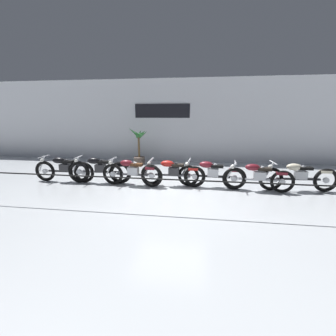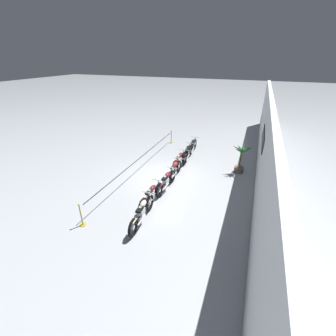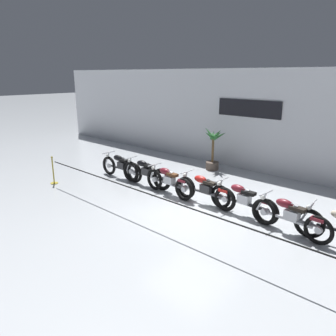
{
  "view_description": "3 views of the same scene",
  "coord_description": "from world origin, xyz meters",
  "px_view_note": "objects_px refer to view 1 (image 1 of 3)",
  "views": [
    {
      "loc": [
        0.87,
        -6.8,
        2.44
      ],
      "look_at": [
        -0.15,
        0.44,
        0.68
      ],
      "focal_mm": 24.0,
      "sensor_mm": 36.0,
      "label": 1
    },
    {
      "loc": [
        10.67,
        4.4,
        6.35
      ],
      "look_at": [
        0.22,
        0.35,
        0.69
      ],
      "focal_mm": 24.0,
      "sensor_mm": 36.0,
      "label": 2
    },
    {
      "loc": [
        5.66,
        -7.25,
        3.96
      ],
      "look_at": [
        -1.37,
        0.4,
        0.98
      ],
      "focal_mm": 35.0,
      "sensor_mm": 36.0,
      "label": 3
    }
  ],
  "objects_px": {
    "motorcycle_maroon_2": "(132,172)",
    "motorcycle_maroon_4": "(211,174)",
    "motorcycle_black_1": "(99,170)",
    "motorcycle_red_3": "(172,173)",
    "motorcycle_maroon_5": "(257,177)",
    "stanchion_far_left": "(104,182)",
    "motorcycle_cream_6": "(298,177)",
    "motorcycle_black_0": "(64,169)",
    "potted_palm_left_of_row": "(139,146)"
  },
  "relations": [
    {
      "from": "motorcycle_cream_6",
      "to": "motorcycle_red_3",
      "type": "bearing_deg",
      "value": -179.46
    },
    {
      "from": "potted_palm_left_of_row",
      "to": "stanchion_far_left",
      "type": "xyz_separation_m",
      "value": [
        0.57,
        -5.6,
        -0.15
      ]
    },
    {
      "from": "motorcycle_red_3",
      "to": "motorcycle_maroon_4",
      "type": "height_order",
      "value": "motorcycle_red_3"
    },
    {
      "from": "motorcycle_red_3",
      "to": "motorcycle_cream_6",
      "type": "xyz_separation_m",
      "value": [
        4.08,
        0.04,
        0.01
      ]
    },
    {
      "from": "motorcycle_red_3",
      "to": "potted_palm_left_of_row",
      "type": "height_order",
      "value": "potted_palm_left_of_row"
    },
    {
      "from": "motorcycle_black_1",
      "to": "motorcycle_maroon_4",
      "type": "bearing_deg",
      "value": 0.78
    },
    {
      "from": "motorcycle_black_0",
      "to": "motorcycle_red_3",
      "type": "distance_m",
      "value": 4.0
    },
    {
      "from": "motorcycle_cream_6",
      "to": "motorcycle_black_0",
      "type": "bearing_deg",
      "value": -179.34
    },
    {
      "from": "motorcycle_cream_6",
      "to": "potted_palm_left_of_row",
      "type": "height_order",
      "value": "potted_palm_left_of_row"
    },
    {
      "from": "motorcycle_black_1",
      "to": "potted_palm_left_of_row",
      "type": "distance_m",
      "value": 3.5
    },
    {
      "from": "motorcycle_red_3",
      "to": "stanchion_far_left",
      "type": "relative_size",
      "value": 0.22
    },
    {
      "from": "motorcycle_black_1",
      "to": "motorcycle_cream_6",
      "type": "distance_m",
      "value": 6.73
    },
    {
      "from": "motorcycle_maroon_2",
      "to": "motorcycle_cream_6",
      "type": "bearing_deg",
      "value": 1.96
    },
    {
      "from": "motorcycle_black_1",
      "to": "motorcycle_black_0",
      "type": "bearing_deg",
      "value": -178.51
    },
    {
      "from": "motorcycle_maroon_4",
      "to": "motorcycle_red_3",
      "type": "bearing_deg",
      "value": -178.49
    },
    {
      "from": "motorcycle_red_3",
      "to": "motorcycle_maroon_5",
      "type": "distance_m",
      "value": 2.78
    },
    {
      "from": "motorcycle_maroon_4",
      "to": "motorcycle_cream_6",
      "type": "relative_size",
      "value": 0.93
    },
    {
      "from": "motorcycle_black_1",
      "to": "motorcycle_maroon_4",
      "type": "xyz_separation_m",
      "value": [
        3.97,
        0.05,
        -0.0
      ]
    },
    {
      "from": "motorcycle_red_3",
      "to": "motorcycle_maroon_4",
      "type": "xyz_separation_m",
      "value": [
        1.32,
        0.03,
        0.01
      ]
    },
    {
      "from": "motorcycle_maroon_5",
      "to": "motorcycle_black_1",
      "type": "bearing_deg",
      "value": 178.7
    },
    {
      "from": "motorcycle_maroon_2",
      "to": "motorcycle_red_3",
      "type": "height_order",
      "value": "motorcycle_maroon_2"
    },
    {
      "from": "motorcycle_maroon_2",
      "to": "motorcycle_red_3",
      "type": "relative_size",
      "value": 0.97
    },
    {
      "from": "motorcycle_maroon_2",
      "to": "motorcycle_maroon_4",
      "type": "height_order",
      "value": "motorcycle_maroon_2"
    },
    {
      "from": "motorcycle_black_0",
      "to": "motorcycle_cream_6",
      "type": "height_order",
      "value": "motorcycle_cream_6"
    },
    {
      "from": "motorcycle_red_3",
      "to": "motorcycle_maroon_4",
      "type": "relative_size",
      "value": 0.99
    },
    {
      "from": "motorcycle_cream_6",
      "to": "stanchion_far_left",
      "type": "height_order",
      "value": "stanchion_far_left"
    },
    {
      "from": "potted_palm_left_of_row",
      "to": "motorcycle_maroon_5",
      "type": "bearing_deg",
      "value": -36.13
    },
    {
      "from": "motorcycle_black_0",
      "to": "motorcycle_maroon_4",
      "type": "relative_size",
      "value": 1.0
    },
    {
      "from": "motorcycle_black_0",
      "to": "motorcycle_red_3",
      "type": "xyz_separation_m",
      "value": [
        4.0,
        0.05,
        -0.01
      ]
    },
    {
      "from": "potted_palm_left_of_row",
      "to": "motorcycle_cream_6",
      "type": "bearing_deg",
      "value": -28.69
    },
    {
      "from": "motorcycle_red_3",
      "to": "motorcycle_maroon_4",
      "type": "distance_m",
      "value": 1.32
    },
    {
      "from": "motorcycle_maroon_2",
      "to": "motorcycle_maroon_5",
      "type": "bearing_deg",
      "value": 0.09
    },
    {
      "from": "motorcycle_cream_6",
      "to": "motorcycle_maroon_5",
      "type": "bearing_deg",
      "value": -172.06
    },
    {
      "from": "motorcycle_cream_6",
      "to": "stanchion_far_left",
      "type": "distance_m",
      "value": 6.03
    },
    {
      "from": "motorcycle_maroon_5",
      "to": "motorcycle_maroon_2",
      "type": "bearing_deg",
      "value": -179.91
    },
    {
      "from": "motorcycle_red_3",
      "to": "motorcycle_cream_6",
      "type": "bearing_deg",
      "value": 0.54
    },
    {
      "from": "motorcycle_maroon_2",
      "to": "potted_palm_left_of_row",
      "type": "bearing_deg",
      "value": 100.98
    },
    {
      "from": "motorcycle_black_0",
      "to": "motorcycle_maroon_5",
      "type": "bearing_deg",
      "value": -0.75
    },
    {
      "from": "motorcycle_maroon_4",
      "to": "stanchion_far_left",
      "type": "height_order",
      "value": "stanchion_far_left"
    },
    {
      "from": "motorcycle_maroon_2",
      "to": "motorcycle_black_0",
      "type": "bearing_deg",
      "value": 177.91
    },
    {
      "from": "motorcycle_black_0",
      "to": "motorcycle_cream_6",
      "type": "relative_size",
      "value": 0.93
    },
    {
      "from": "motorcycle_red_3",
      "to": "stanchion_far_left",
      "type": "distance_m",
      "value": 2.67
    },
    {
      "from": "motorcycle_maroon_4",
      "to": "motorcycle_cream_6",
      "type": "xyz_separation_m",
      "value": [
        2.76,
        0.0,
        0.01
      ]
    },
    {
      "from": "motorcycle_black_1",
      "to": "motorcycle_red_3",
      "type": "distance_m",
      "value": 2.65
    },
    {
      "from": "motorcycle_red_3",
      "to": "motorcycle_cream_6",
      "type": "relative_size",
      "value": 0.91
    },
    {
      "from": "motorcycle_maroon_4",
      "to": "motorcycle_cream_6",
      "type": "height_order",
      "value": "motorcycle_cream_6"
    },
    {
      "from": "motorcycle_maroon_5",
      "to": "stanchion_far_left",
      "type": "bearing_deg",
      "value": -154.63
    },
    {
      "from": "motorcycle_black_0",
      "to": "motorcycle_maroon_5",
      "type": "height_order",
      "value": "motorcycle_black_0"
    },
    {
      "from": "motorcycle_black_0",
      "to": "motorcycle_black_1",
      "type": "relative_size",
      "value": 0.98
    },
    {
      "from": "motorcycle_cream_6",
      "to": "potted_palm_left_of_row",
      "type": "bearing_deg",
      "value": 151.31
    }
  ]
}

